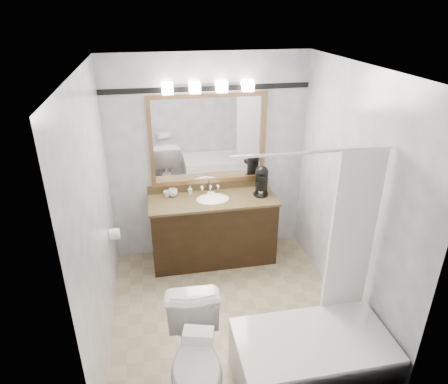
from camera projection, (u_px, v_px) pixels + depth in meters
The scene contains 14 objects.
room at pixel (230, 208), 3.70m from camera, with size 2.42×2.62×2.52m.
vanity at pixel (213, 228), 4.94m from camera, with size 1.53×0.58×0.97m.
mirror at pixel (208, 140), 4.73m from camera, with size 1.40×0.04×1.10m.
vanity_light_bar at pixel (208, 87), 4.41m from camera, with size 1.02×0.14×0.12m.
accent_stripe at pixel (207, 88), 4.48m from camera, with size 2.40×0.01×0.06m, color black.
bathtub at pixel (314, 351), 3.41m from camera, with size 1.30×0.75×1.96m.
tp_roll at pixel (115, 234), 4.33m from camera, with size 0.12×0.12×0.11m, color white.
toilet at pixel (197, 359), 3.16m from camera, with size 0.46×0.80×0.82m, color white.
tissue_box at pixel (198, 335), 2.79m from camera, with size 0.21×0.12×0.09m, color white.
coffee_maker at pixel (262, 180), 4.83m from camera, with size 0.19×0.23×0.36m.
cup_left at pixel (173, 193), 4.82m from camera, with size 0.11×0.11×0.09m, color white.
cup_right at pixel (167, 194), 4.80m from camera, with size 0.08×0.08×0.07m, color white.
soap_bottle_a at pixel (190, 190), 4.86m from camera, with size 0.05×0.05×0.11m, color white.
soap_bar at pixel (211, 194), 4.87m from camera, with size 0.09×0.06×0.03m, color beige.
Camera 1 is at (-0.67, -3.21, 2.97)m, focal length 32.00 mm.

